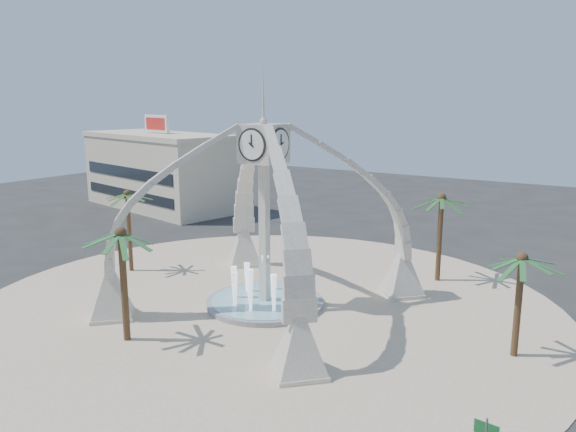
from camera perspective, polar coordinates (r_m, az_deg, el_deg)
The scene contains 9 objects.
ground at distance 38.89m, azimuth -2.35°, elevation -9.09°, with size 140.00×140.00×0.00m, color #282828.
plaza at distance 38.88m, azimuth -2.35°, elevation -9.04°, with size 40.00×40.00×0.06m, color beige.
clock_tower at distance 37.08m, azimuth -2.43°, elevation 0.33°, with size 17.94×17.94×16.30m.
fountain at distance 38.79m, azimuth -2.35°, elevation -8.69°, with size 8.00×8.00×3.62m.
building_nw at distance 74.53m, azimuth -12.98°, elevation 4.54°, with size 23.75×13.73×11.90m.
palm_east at distance 32.26m, azimuth 22.69°, elevation -4.10°, with size 4.59×4.59×6.35m.
palm_west at distance 46.64m, azimuth -16.03°, elevation 2.06°, with size 3.99×3.99×7.15m.
palm_north at distance 43.90m, azimuth 15.36°, elevation 1.69°, with size 4.61×4.61×7.35m.
palm_south at distance 32.94m, azimuth -16.62°, elevation -1.84°, with size 4.93×4.93×7.28m.
Camera 1 is at (20.88, -29.75, 13.86)m, focal length 35.00 mm.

